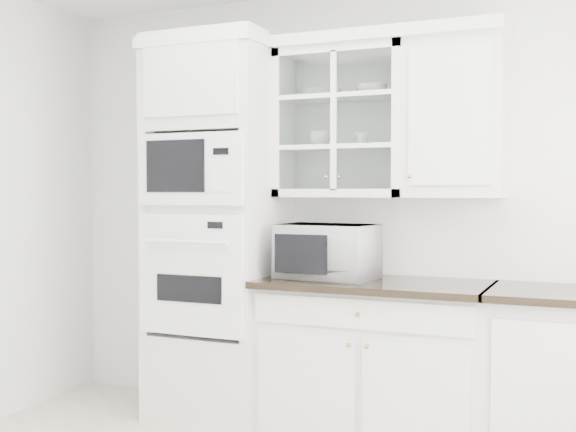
% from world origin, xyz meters
% --- Properties ---
extents(room_shell, '(4.00, 3.50, 2.70)m').
position_xyz_m(room_shell, '(0.00, 0.43, 1.78)').
color(room_shell, white).
rests_on(room_shell, ground).
extents(oven_column, '(0.76, 0.68, 2.40)m').
position_xyz_m(oven_column, '(-0.75, 1.42, 1.20)').
color(oven_column, silver).
rests_on(oven_column, ground).
extents(base_cabinet_run, '(1.32, 0.67, 0.92)m').
position_xyz_m(base_cabinet_run, '(0.28, 1.45, 0.46)').
color(base_cabinet_run, silver).
rests_on(base_cabinet_run, ground).
extents(extra_base_cabinet, '(0.72, 0.67, 0.92)m').
position_xyz_m(extra_base_cabinet, '(1.28, 1.45, 0.46)').
color(extra_base_cabinet, silver).
rests_on(extra_base_cabinet, ground).
extents(upper_cabinet_glass, '(0.80, 0.33, 0.90)m').
position_xyz_m(upper_cabinet_glass, '(0.03, 1.58, 1.85)').
color(upper_cabinet_glass, silver).
rests_on(upper_cabinet_glass, room_shell).
extents(upper_cabinet_solid, '(0.55, 0.33, 0.90)m').
position_xyz_m(upper_cabinet_solid, '(0.71, 1.58, 1.85)').
color(upper_cabinet_solid, silver).
rests_on(upper_cabinet_solid, room_shell).
extents(crown_molding, '(2.14, 0.38, 0.07)m').
position_xyz_m(crown_molding, '(-0.07, 1.56, 2.33)').
color(crown_molding, white).
rests_on(crown_molding, room_shell).
extents(countertop_microwave, '(0.58, 0.50, 0.32)m').
position_xyz_m(countertop_microwave, '(-0.01, 1.44, 1.08)').
color(countertop_microwave, white).
rests_on(countertop_microwave, base_cabinet_run).
extents(bowl_a, '(0.27, 0.27, 0.05)m').
position_xyz_m(bowl_a, '(-0.11, 1.60, 2.04)').
color(bowl_a, white).
rests_on(bowl_a, upper_cabinet_glass).
extents(bowl_b, '(0.19, 0.19, 0.06)m').
position_xyz_m(bowl_b, '(0.21, 1.58, 2.04)').
color(bowl_b, white).
rests_on(bowl_b, upper_cabinet_glass).
extents(cup_a, '(0.12, 0.12, 0.10)m').
position_xyz_m(cup_a, '(-0.13, 1.60, 1.76)').
color(cup_a, white).
rests_on(cup_a, upper_cabinet_glass).
extents(cup_b, '(0.11, 0.11, 0.08)m').
position_xyz_m(cup_b, '(0.15, 1.58, 1.75)').
color(cup_b, white).
rests_on(cup_b, upper_cabinet_glass).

